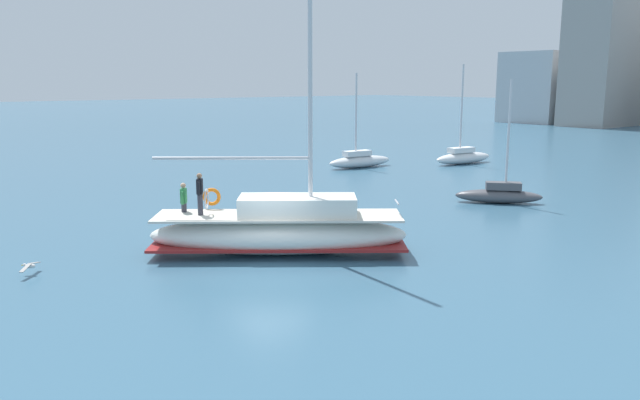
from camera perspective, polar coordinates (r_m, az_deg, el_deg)
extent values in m
plane|color=#38607A|center=(22.89, -4.59, -5.38)|extent=(400.00, 400.00, 0.00)
ellipsoid|color=white|center=(23.41, -3.81, -3.22)|extent=(7.83, 9.02, 1.40)
cube|color=maroon|center=(23.49, -3.80, -3.97)|extent=(7.73, 8.89, 0.10)
cube|color=beige|center=(23.24, -3.83, -1.45)|extent=(7.38, 8.53, 0.08)
cube|color=white|center=(23.13, -2.06, -0.51)|extent=(4.00, 4.43, 0.70)
cylinder|color=silver|center=(22.69, -0.91, 12.52)|extent=(0.16, 0.16, 11.12)
cylinder|color=#B7B7BC|center=(23.03, -8.09, 3.80)|extent=(3.66, 4.60, 0.12)
cylinder|color=silver|center=(23.32, 7.05, -0.19)|extent=(0.74, 0.60, 0.06)
torus|color=orange|center=(24.57, -9.86, 0.29)|extent=(0.54, 0.64, 0.70)
cylinder|color=#33333D|center=(23.48, -10.88, -0.40)|extent=(0.20, 0.20, 0.80)
cube|color=black|center=(23.36, -10.94, 1.24)|extent=(0.38, 0.36, 0.56)
sphere|color=#9E7051|center=(23.30, -10.97, 2.18)|extent=(0.20, 0.20, 0.20)
cylinder|color=black|center=(23.58, -10.84, 1.20)|extent=(0.09, 0.09, 0.50)
cylinder|color=black|center=(23.16, -11.03, 1.02)|extent=(0.09, 0.09, 0.50)
cylinder|color=#33333D|center=(24.19, -12.32, -0.67)|extent=(0.20, 0.20, 0.35)
cube|color=#338C4C|center=(24.11, -12.36, 0.39)|extent=(0.38, 0.36, 0.56)
sphere|color=tan|center=(24.04, -12.40, 1.30)|extent=(0.20, 0.20, 0.20)
cylinder|color=#338C4C|center=(24.33, -12.25, 0.36)|extent=(0.09, 0.09, 0.50)
cylinder|color=#338C4C|center=(23.90, -12.46, 0.17)|extent=(0.09, 0.09, 0.50)
torus|color=silver|center=(23.40, -10.32, 0.13)|extent=(0.63, 0.52, 0.76)
ellipsoid|color=white|center=(50.24, 12.98, 3.76)|extent=(1.94, 5.68, 0.90)
cube|color=white|center=(49.97, 12.78, 4.48)|extent=(1.10, 2.31, 0.40)
cylinder|color=silver|center=(49.64, 12.82, 8.11)|extent=(0.14, 0.14, 6.74)
ellipsoid|color=silver|center=(46.95, 3.68, 3.52)|extent=(1.92, 5.58, 0.88)
cube|color=silver|center=(46.72, 3.42, 4.28)|extent=(1.09, 2.27, 0.40)
cylinder|color=silver|center=(46.40, 3.32, 7.76)|extent=(0.14, 0.14, 6.09)
ellipsoid|color=#4C4C51|center=(34.41, 16.00, 0.33)|extent=(4.09, 3.75, 0.73)
cube|color=#4C4C51|center=(34.34, 16.42, 1.24)|extent=(1.81, 1.70, 0.40)
cylinder|color=silver|center=(34.04, 16.85, 5.68)|extent=(0.12, 0.12, 5.75)
ellipsoid|color=silver|center=(22.99, -24.97, -5.49)|extent=(0.38, 0.39, 0.16)
sphere|color=silver|center=(23.07, -25.39, -5.39)|extent=(0.11, 0.11, 0.11)
cone|color=gold|center=(23.11, -25.52, -5.40)|extent=(0.08, 0.08, 0.04)
cube|color=#9E9993|center=(22.74, -25.32, -5.63)|extent=(0.52, 0.49, 0.14)
cube|color=#9E9993|center=(23.23, -24.63, -5.25)|extent=(0.52, 0.49, 0.14)
sphere|color=yellow|center=(28.54, -11.48, -1.99)|extent=(0.51, 0.51, 0.51)
cylinder|color=black|center=(28.48, -11.50, -1.40)|extent=(0.04, 0.04, 0.60)
cube|color=#B2B7BC|center=(106.93, 20.05, 9.64)|extent=(9.45, 13.72, 10.85)
cube|color=gray|center=(102.20, 25.13, 12.20)|extent=(7.18, 16.28, 21.30)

